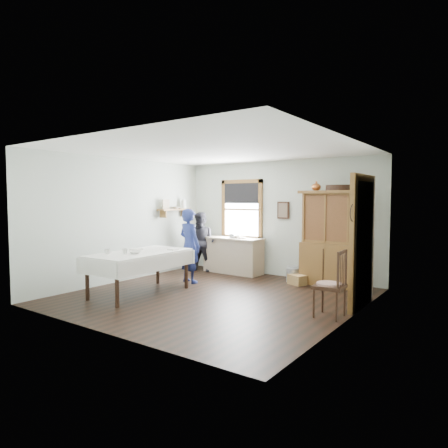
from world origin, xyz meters
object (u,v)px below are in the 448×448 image
(woman_blue, at_px, (189,248))
(pail, at_px, (293,275))
(china_hutch, at_px, (328,238))
(spindle_chair, at_px, (330,283))
(figure_dark, at_px, (202,244))
(wicker_basket, at_px, (297,280))
(work_counter, at_px, (233,255))
(dining_table, at_px, (140,273))

(woman_blue, bearing_deg, pail, -132.95)
(china_hutch, relative_size, spindle_chair, 1.90)
(figure_dark, bearing_deg, spindle_chair, -36.53)
(pail, bearing_deg, spindle_chair, -51.95)
(wicker_basket, bearing_deg, spindle_chair, -52.80)
(work_counter, height_order, spindle_chair, spindle_chair)
(work_counter, xyz_separation_m, china_hutch, (2.39, 0.01, 0.56))
(china_hutch, distance_m, figure_dark, 3.15)
(spindle_chair, xyz_separation_m, pail, (-1.59, 2.03, -0.37))
(spindle_chair, height_order, figure_dark, figure_dark)
(china_hutch, bearing_deg, pail, -165.98)
(spindle_chair, relative_size, pail, 3.46)
(china_hutch, distance_m, pail, 1.12)
(spindle_chair, xyz_separation_m, wicker_basket, (-1.39, 1.84, -0.42))
(dining_table, distance_m, pail, 3.31)
(work_counter, bearing_deg, wicker_basket, -8.80)
(work_counter, height_order, woman_blue, woman_blue)
(dining_table, xyz_separation_m, pail, (1.90, 2.69, -0.25))
(work_counter, distance_m, wicker_basket, 1.92)
(dining_table, relative_size, woman_blue, 1.36)
(spindle_chair, height_order, pail, spindle_chair)
(spindle_chair, bearing_deg, figure_dark, 151.12)
(dining_table, height_order, spindle_chair, spindle_chair)
(pail, bearing_deg, wicker_basket, -44.82)
(woman_blue, bearing_deg, wicker_basket, -139.69)
(pail, xyz_separation_m, wicker_basket, (0.19, -0.19, -0.05))
(spindle_chair, relative_size, figure_dark, 0.76)
(dining_table, bearing_deg, china_hutch, 47.44)
(china_hutch, bearing_deg, work_counter, -178.09)
(pail, height_order, woman_blue, woman_blue)
(wicker_basket, xyz_separation_m, figure_dark, (-2.58, 0.01, 0.58))
(figure_dark, bearing_deg, work_counter, 13.05)
(work_counter, relative_size, woman_blue, 1.02)
(wicker_basket, xyz_separation_m, woman_blue, (-2.01, -1.14, 0.64))
(china_hutch, xyz_separation_m, spindle_chair, (0.87, -2.19, -0.47))
(work_counter, relative_size, china_hutch, 0.76)
(pail, distance_m, wicker_basket, 0.28)
(work_counter, xyz_separation_m, figure_dark, (-0.72, -0.33, 0.25))
(wicker_basket, bearing_deg, china_hutch, 33.76)
(china_hutch, height_order, spindle_chair, china_hutch)
(work_counter, relative_size, figure_dark, 1.10)
(china_hutch, xyz_separation_m, figure_dark, (-3.11, -0.35, -0.31))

